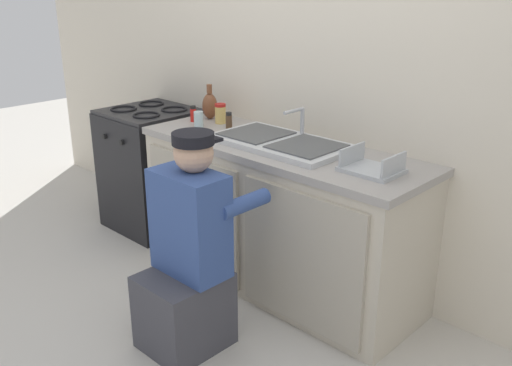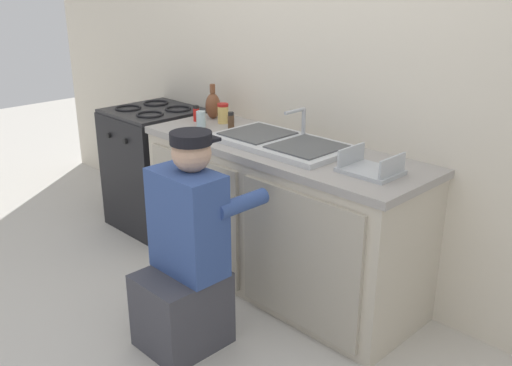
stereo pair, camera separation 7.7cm
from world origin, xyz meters
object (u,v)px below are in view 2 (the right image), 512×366
condiment_jar (223,113)px  sink_double_basin (281,142)px  vase_decorative (213,105)px  spice_bottle_red (196,114)px  plumber_person (186,261)px  spice_bottle_pepper (231,121)px  dish_rack_tray (370,168)px  water_glass (201,119)px  stove_range (157,168)px

condiment_jar → sink_double_basin: bearing=-9.7°
vase_decorative → spice_bottle_red: 0.14m
plumber_person → spice_bottle_pepper: (-0.56, 0.81, 0.47)m
sink_double_basin → dish_rack_tray: 0.63m
condiment_jar → vase_decorative: bearing=165.9°
sink_double_basin → plumber_person: 0.89m
water_glass → condiment_jar: 0.17m
vase_decorative → dish_rack_tray: size_ratio=0.82×
vase_decorative → water_glass: (0.12, -0.20, -0.04)m
spice_bottle_pepper → dish_rack_tray: bearing=-4.5°
water_glass → spice_bottle_pepper: bearing=33.1°
sink_double_basin → plumber_person: size_ratio=0.72×
plumber_person → condiment_jar: (-0.70, 0.87, 0.48)m
spice_bottle_pepper → vase_decorative: bearing=161.7°
stove_range → dish_rack_tray: 1.93m
sink_double_basin → condiment_jar: bearing=170.3°
vase_decorative → spice_bottle_red: vase_decorative is taller
plumber_person → spice_bottle_red: 1.25m
plumber_person → dish_rack_tray: size_ratio=3.94×
plumber_person → vase_decorative: (-0.84, 0.91, 0.51)m
plumber_person → water_glass: size_ratio=11.04×
condiment_jar → stove_range: bearing=-170.3°
plumber_person → water_glass: plumber_person is taller
sink_double_basin → spice_bottle_pepper: size_ratio=7.62×
sink_double_basin → stove_range: 1.33m
stove_range → vase_decorative: size_ratio=3.90×
water_glass → sink_double_basin: bearing=5.2°
plumber_person → condiment_jar: plumber_person is taller
plumber_person → spice_bottle_pepper: size_ratio=10.52×
water_glass → plumber_person: bearing=-44.5°
stove_range → dish_rack_tray: dish_rack_tray is taller
water_glass → dish_rack_tray: (1.27, 0.02, -0.03)m
sink_double_basin → water_glass: size_ratio=8.00×
sink_double_basin → plumber_person: plumber_person is taller
dish_rack_tray → spice_bottle_red: dish_rack_tray is taller
water_glass → dish_rack_tray: size_ratio=0.36×
plumber_person → spice_bottle_pepper: 1.09m
spice_bottle_red → plumber_person: bearing=-42.3°
water_glass → spice_bottle_red: bearing=152.3°
spice_bottle_red → vase_decorative: bearing=81.6°
plumber_person → water_glass: bearing=135.5°
sink_double_basin → condiment_jar: sink_double_basin is taller
plumber_person → dish_rack_tray: bearing=53.0°
plumber_person → vase_decorative: size_ratio=4.80×
dish_rack_tray → spice_bottle_red: 1.41m
condiment_jar → spice_bottle_red: bearing=-149.8°
stove_range → plumber_person: bearing=-29.9°
spice_bottle_pepper → water_glass: bearing=-146.9°
water_glass → spice_bottle_red: size_ratio=0.95×
water_glass → spice_bottle_red: (-0.14, 0.07, 0.00)m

